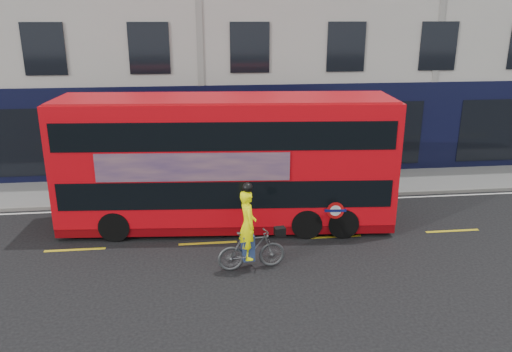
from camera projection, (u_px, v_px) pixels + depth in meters
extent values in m
plane|color=black|center=(209.00, 266.00, 14.06)|extent=(120.00, 120.00, 0.00)
cube|color=slate|center=(205.00, 188.00, 20.19)|extent=(60.00, 3.00, 0.12)
cube|color=slate|center=(206.00, 201.00, 18.77)|extent=(60.00, 0.12, 0.13)
cube|color=black|center=(203.00, 133.00, 20.99)|extent=(50.00, 0.08, 4.00)
cube|color=silver|center=(206.00, 206.00, 18.50)|extent=(58.00, 0.10, 0.01)
cube|color=red|center=(226.00, 158.00, 16.12)|extent=(10.82, 3.27, 3.83)
cube|color=#690408|center=(227.00, 217.00, 16.75)|extent=(10.82, 3.22, 0.29)
cube|color=black|center=(227.00, 183.00, 16.38)|extent=(10.40, 3.27, 0.87)
cube|color=black|center=(226.00, 128.00, 15.81)|extent=(10.40, 3.27, 0.87)
cube|color=#AE0B12|center=(225.00, 98.00, 15.52)|extent=(10.60, 3.15, 0.08)
cube|color=black|center=(388.00, 181.00, 16.56)|extent=(0.21, 2.18, 0.87)
cube|color=black|center=(392.00, 127.00, 15.99)|extent=(0.21, 2.18, 0.87)
cube|color=black|center=(62.00, 185.00, 16.20)|extent=(0.21, 2.18, 0.87)
cube|color=#8F6463|center=(193.00, 167.00, 14.88)|extent=(5.80, 0.51, 0.87)
cylinder|color=red|center=(335.00, 211.00, 15.48)|extent=(0.54, 0.06, 0.54)
cylinder|color=white|center=(335.00, 211.00, 15.47)|extent=(0.35, 0.05, 0.35)
cube|color=#0C1459|center=(336.00, 211.00, 15.47)|extent=(0.68, 0.07, 0.09)
cylinder|color=black|center=(336.00, 210.00, 16.82)|extent=(1.16, 2.54, 0.97)
cylinder|color=black|center=(302.00, 210.00, 16.78)|extent=(1.16, 2.54, 0.97)
cylinder|color=black|center=(122.00, 213.00, 16.57)|extent=(1.16, 2.54, 0.97)
imported|color=#4C4F52|center=(252.00, 250.00, 13.77)|extent=(1.95, 0.75, 1.14)
imported|color=#F5F802|center=(248.00, 225.00, 13.51)|extent=(0.55, 0.76, 1.95)
cube|color=black|center=(280.00, 231.00, 13.79)|extent=(0.32, 0.26, 0.23)
cube|color=navy|center=(248.00, 247.00, 13.71)|extent=(0.36, 0.44, 0.74)
sphere|color=black|center=(248.00, 188.00, 13.18)|extent=(0.27, 0.27, 0.27)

